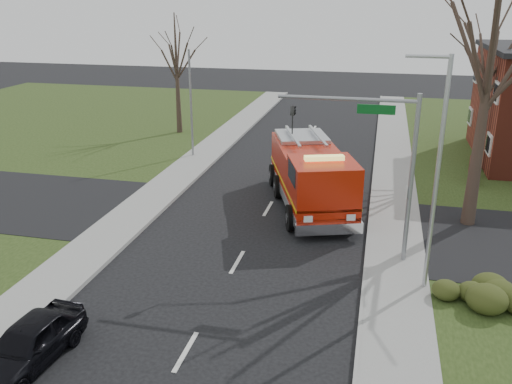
# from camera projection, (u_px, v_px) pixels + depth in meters

# --- Properties ---
(ground) EXTENTS (120.00, 120.00, 0.00)m
(ground) POSITION_uv_depth(u_px,v_px,m) (237.00, 262.00, 21.81)
(ground) COLOR black
(ground) RESTS_ON ground
(sidewalk_right) EXTENTS (2.40, 80.00, 0.15)m
(sidewalk_right) POSITION_uv_depth(u_px,v_px,m) (396.00, 278.00, 20.46)
(sidewalk_right) COLOR gray
(sidewalk_right) RESTS_ON ground
(sidewalk_left) EXTENTS (2.40, 80.00, 0.15)m
(sidewalk_left) POSITION_uv_depth(u_px,v_px,m) (97.00, 245.00, 23.11)
(sidewalk_left) COLOR gray
(sidewalk_left) RESTS_ON ground
(health_center_sign) EXTENTS (0.12, 2.00, 1.40)m
(health_center_sign) POSITION_uv_depth(u_px,v_px,m) (473.00, 169.00, 30.71)
(health_center_sign) COLOR #521713
(health_center_sign) RESTS_ON ground
(hedge_corner) EXTENTS (2.80, 2.00, 0.90)m
(hedge_corner) POSITION_uv_depth(u_px,v_px,m) (480.00, 288.00, 18.77)
(hedge_corner) COLOR #2F3A15
(hedge_corner) RESTS_ON lawn_right
(bare_tree_near) EXTENTS (6.00, 6.00, 12.00)m
(bare_tree_near) POSITION_uv_depth(u_px,v_px,m) (490.00, 64.00, 22.75)
(bare_tree_near) COLOR #31251D
(bare_tree_near) RESTS_ON ground
(bare_tree_far) EXTENTS (5.25, 5.25, 10.50)m
(bare_tree_far) POSITION_uv_depth(u_px,v_px,m) (489.00, 63.00, 30.98)
(bare_tree_far) COLOR #31251D
(bare_tree_far) RESTS_ON ground
(bare_tree_left) EXTENTS (4.50, 4.50, 9.00)m
(bare_tree_left) POSITION_uv_depth(u_px,v_px,m) (176.00, 61.00, 40.36)
(bare_tree_left) COLOR #31251D
(bare_tree_left) RESTS_ON ground
(traffic_signal_mast) EXTENTS (5.29, 0.18, 6.80)m
(traffic_signal_mast) POSITION_uv_depth(u_px,v_px,m) (379.00, 147.00, 20.46)
(traffic_signal_mast) COLOR gray
(traffic_signal_mast) RESTS_ON ground
(streetlight_pole) EXTENTS (1.48, 0.16, 8.40)m
(streetlight_pole) POSITION_uv_depth(u_px,v_px,m) (436.00, 171.00, 18.27)
(streetlight_pole) COLOR #B7BABF
(streetlight_pole) RESTS_ON ground
(utility_pole_far) EXTENTS (0.14, 0.14, 7.00)m
(utility_pole_far) POSITION_uv_depth(u_px,v_px,m) (191.00, 105.00, 34.89)
(utility_pole_far) COLOR gray
(utility_pole_far) RESTS_ON ground
(fire_engine) EXTENTS (5.56, 9.08, 3.47)m
(fire_engine) POSITION_uv_depth(u_px,v_px,m) (311.00, 177.00, 27.06)
(fire_engine) COLOR #B41B08
(fire_engine) RESTS_ON ground
(parked_car_maroon) EXTENTS (1.90, 4.09, 1.36)m
(parked_car_maroon) POSITION_uv_depth(u_px,v_px,m) (29.00, 343.00, 15.59)
(parked_car_maroon) COLOR black
(parked_car_maroon) RESTS_ON ground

